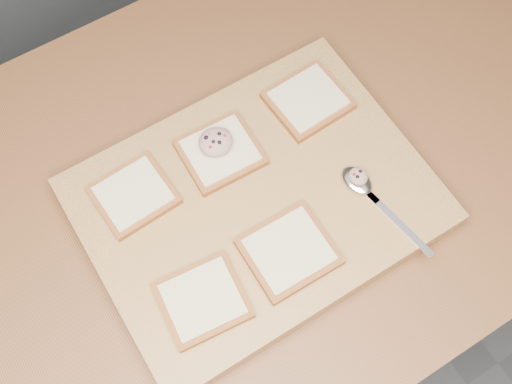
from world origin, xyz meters
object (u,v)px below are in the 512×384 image
bread_far_center (220,152)px  spoon (363,187)px  cutting_board (256,203)px  tuna_salad_dollop (216,142)px

bread_far_center → spoon: bread_far_center is taller
cutting_board → bread_far_center: (-0.01, 0.09, 0.03)m
spoon → tuna_salad_dollop: bearing=132.0°
bread_far_center → tuna_salad_dollop: (-0.00, 0.01, 0.02)m
tuna_salad_dollop → cutting_board: bearing=-84.5°
cutting_board → bread_far_center: 0.09m
tuna_salad_dollop → spoon: 0.23m
cutting_board → spoon: 0.16m
cutting_board → spoon: (0.14, -0.07, 0.03)m
cutting_board → bread_far_center: bread_far_center is taller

